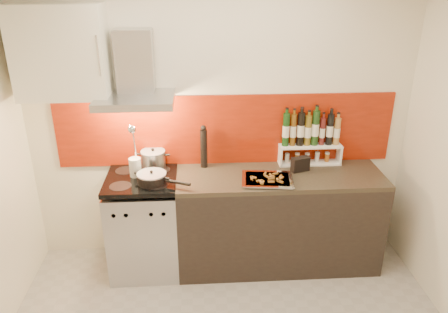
{
  "coord_description": "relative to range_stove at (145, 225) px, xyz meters",
  "views": [
    {
      "loc": [
        -0.21,
        -2.28,
        2.54
      ],
      "look_at": [
        0.0,
        0.95,
        1.15
      ],
      "focal_mm": 35.0,
      "sensor_mm": 36.0,
      "label": 1
    }
  ],
  "objects": [
    {
      "name": "counter",
      "position": [
        1.2,
        0.0,
        0.01
      ],
      "size": [
        1.8,
        0.6,
        0.9
      ],
      "color": "black",
      "rests_on": "ground"
    },
    {
      "name": "stock_pot",
      "position": [
        0.09,
        0.2,
        0.55
      ],
      "size": [
        0.22,
        0.22,
        0.19
      ],
      "color": "#B7B7BA",
      "rests_on": "range_stove"
    },
    {
      "name": "upper_cabinet",
      "position": [
        -0.55,
        0.13,
        1.51
      ],
      "size": [
        0.7,
        0.35,
        0.72
      ],
      "primitive_type": "cube",
      "color": "white",
      "rests_on": "back_wall"
    },
    {
      "name": "pepper_mill",
      "position": [
        0.54,
        0.21,
        0.65
      ],
      "size": [
        0.06,
        0.06,
        0.39
      ],
      "color": "black",
      "rests_on": "counter"
    },
    {
      "name": "backsplash",
      "position": [
        0.75,
        0.29,
        0.78
      ],
      "size": [
        3.0,
        0.02,
        0.64
      ],
      "primitive_type": "cube",
      "color": "maroon",
      "rests_on": "back_wall"
    },
    {
      "name": "back_wall",
      "position": [
        0.7,
        0.3,
        0.86
      ],
      "size": [
        3.4,
        0.02,
        2.6
      ],
      "primitive_type": "cube",
      "color": "silver",
      "rests_on": "ground"
    },
    {
      "name": "range_stove",
      "position": [
        0.0,
        0.0,
        0.0
      ],
      "size": [
        0.6,
        0.6,
        0.91
      ],
      "color": "#B7B7BA",
      "rests_on": "ground"
    },
    {
      "name": "saute_pan",
      "position": [
        0.11,
        -0.1,
        0.51
      ],
      "size": [
        0.45,
        0.28,
        0.11
      ],
      "color": "black",
      "rests_on": "range_stove"
    },
    {
      "name": "step_shelf",
      "position": [
        1.5,
        0.23,
        0.7
      ],
      "size": [
        0.57,
        0.15,
        0.5
      ],
      "color": "white",
      "rests_on": "counter"
    },
    {
      "name": "utensil_jar",
      "position": [
        -0.04,
        0.03,
        0.6
      ],
      "size": [
        0.1,
        0.16,
        0.49
      ],
      "color": "silver",
      "rests_on": "range_stove"
    },
    {
      "name": "baking_tray",
      "position": [
        1.07,
        -0.11,
        0.47
      ],
      "size": [
        0.46,
        0.37,
        0.03
      ],
      "color": "silver",
      "rests_on": "counter"
    },
    {
      "name": "caddy_box",
      "position": [
        1.39,
        0.07,
        0.52
      ],
      "size": [
        0.17,
        0.12,
        0.14
      ],
      "primitive_type": "cube",
      "rotation": [
        0.0,
        0.0,
        0.32
      ],
      "color": "black",
      "rests_on": "counter"
    },
    {
      "name": "range_hood",
      "position": [
        0.0,
        0.14,
        1.3
      ],
      "size": [
        0.62,
        0.5,
        0.61
      ],
      "color": "#B7B7BA",
      "rests_on": "back_wall"
    }
  ]
}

